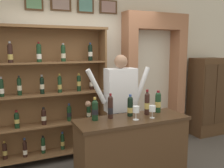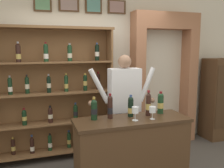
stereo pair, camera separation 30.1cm
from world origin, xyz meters
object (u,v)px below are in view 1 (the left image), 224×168
side_cabinet (207,96)px  tasting_bottle_rosso (95,110)px  tasting_bottle_chianti (110,107)px  wine_glass_right (136,110)px  wine_shelf (40,92)px  shopkeeper (121,99)px  tasting_bottle_grappa (130,106)px  tasting_bottle_riserva (147,103)px  wine_glass_left (152,109)px  tasting_counter (132,155)px  tasting_bottle_super_tuscan (158,102)px

side_cabinet → tasting_bottle_rosso: size_ratio=5.74×
tasting_bottle_chianti → wine_glass_right: 0.32m
wine_shelf → shopkeeper: wine_shelf is taller
side_cabinet → tasting_bottle_rosso: 3.14m
side_cabinet → wine_glass_right: bearing=-152.3°
shopkeeper → tasting_bottle_grappa: (-0.10, -0.49, 0.01)m
tasting_bottle_riserva → wine_glass_left: tasting_bottle_riserva is taller
tasting_bottle_rosso → wine_glass_right: 0.50m
tasting_bottle_grappa → wine_glass_right: size_ratio=1.65×
shopkeeper → wine_glass_right: size_ratio=10.16×
tasting_bottle_chianti → wine_glass_left: 0.53m
tasting_bottle_rosso → tasting_bottle_grappa: (0.48, -0.01, -0.00)m
wine_shelf → tasting_bottle_chianti: (0.68, -1.20, -0.03)m
shopkeeper → tasting_bottle_rosso: size_ratio=6.15×
tasting_counter → wine_glass_right: size_ratio=8.42×
shopkeeper → tasting_bottle_rosso: bearing=-140.4°
wine_glass_right → tasting_bottle_chianti: bearing=144.4°
tasting_counter → tasting_bottle_rosso: (-0.46, 0.11, 0.62)m
tasting_counter → wine_glass_right: wine_glass_right is taller
tasting_bottle_grappa → wine_shelf: bearing=128.3°
side_cabinet → wine_glass_left: bearing=-149.7°
tasting_bottle_riserva → wine_glass_left: (-0.02, -0.16, -0.04)m
tasting_bottle_chianti → tasting_bottle_grappa: bearing=-1.9°
wine_shelf → tasting_bottle_riserva: bearing=-46.1°
shopkeeper → wine_glass_left: shopkeeper is taller
wine_shelf → side_cabinet: 3.42m
tasting_bottle_chianti → wine_glass_right: size_ratio=1.84×
wine_shelf → tasting_bottle_chianti: 1.38m
tasting_counter → shopkeeper: 0.85m
side_cabinet → tasting_bottle_chianti: 2.95m
wine_shelf → wine_glass_left: wine_shelf is taller
tasting_bottle_rosso → tasting_bottle_super_tuscan: tasting_bottle_super_tuscan is taller
side_cabinet → wine_glass_left: 2.61m
tasting_bottle_super_tuscan → wine_glass_left: 0.31m
tasting_bottle_rosso → wine_glass_left: tasting_bottle_rosso is taller
shopkeeper → wine_glass_right: shopkeeper is taller
tasting_bottle_chianti → tasting_bottle_super_tuscan: bearing=0.5°
wine_shelf → tasting_counter: bearing=-54.3°
wine_shelf → tasting_bottle_grappa: 1.54m
tasting_counter → tasting_bottle_super_tuscan: 0.79m
wine_shelf → tasting_bottle_chianti: wine_shelf is taller
tasting_bottle_super_tuscan → wine_glass_right: bearing=-157.0°
side_cabinet → tasting_bottle_chianti: bearing=-157.8°
wine_glass_right → side_cabinet: bearing=27.7°
tasting_bottle_rosso → tasting_bottle_riserva: bearing=-3.2°
tasting_counter → shopkeeper: shopkeeper is taller
wine_shelf → tasting_bottle_riserva: wine_shelf is taller
tasting_bottle_riserva → tasting_bottle_grappa: bearing=173.4°
side_cabinet → tasting_bottle_riserva: 2.51m
wine_shelf → wine_glass_left: (1.16, -1.40, -0.06)m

